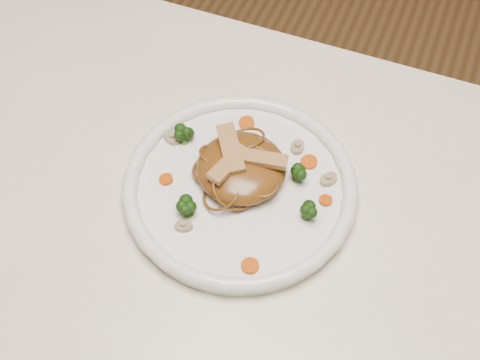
% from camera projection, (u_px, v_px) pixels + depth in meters
% --- Properties ---
extents(table, '(1.20, 0.80, 0.75)m').
position_uv_depth(table, '(255.00, 298.00, 0.84)').
color(table, white).
rests_on(table, ground).
extents(plate, '(0.34, 0.34, 0.02)m').
position_uv_depth(plate, '(240.00, 190.00, 0.81)').
color(plate, white).
rests_on(plate, table).
extents(noodle_mound, '(0.15, 0.15, 0.04)m').
position_uv_depth(noodle_mound, '(241.00, 168.00, 0.80)').
color(noodle_mound, brown).
rests_on(noodle_mound, plate).
extents(chicken_a, '(0.06, 0.03, 0.01)m').
position_uv_depth(chicken_a, '(264.00, 159.00, 0.78)').
color(chicken_a, tan).
rests_on(chicken_a, noodle_mound).
extents(chicken_b, '(0.06, 0.07, 0.01)m').
position_uv_depth(chicken_b, '(231.00, 149.00, 0.79)').
color(chicken_b, tan).
rests_on(chicken_b, noodle_mound).
extents(chicken_c, '(0.04, 0.07, 0.01)m').
position_uv_depth(chicken_c, '(229.00, 164.00, 0.78)').
color(chicken_c, tan).
rests_on(chicken_c, noodle_mound).
extents(broccoli_0, '(0.03, 0.03, 0.03)m').
position_uv_depth(broccoli_0, '(298.00, 172.00, 0.80)').
color(broccoli_0, black).
rests_on(broccoli_0, plate).
extents(broccoli_1, '(0.03, 0.03, 0.03)m').
position_uv_depth(broccoli_1, '(183.00, 135.00, 0.84)').
color(broccoli_1, black).
rests_on(broccoli_1, plate).
extents(broccoli_2, '(0.03, 0.03, 0.03)m').
position_uv_depth(broccoli_2, '(187.00, 207.00, 0.77)').
color(broccoli_2, black).
rests_on(broccoli_2, plate).
extents(broccoli_3, '(0.04, 0.04, 0.03)m').
position_uv_depth(broccoli_3, '(308.00, 210.00, 0.77)').
color(broccoli_3, black).
rests_on(broccoli_3, plate).
extents(carrot_0, '(0.02, 0.02, 0.00)m').
position_uv_depth(carrot_0, '(309.00, 162.00, 0.83)').
color(carrot_0, '#BC4906').
rests_on(carrot_0, plate).
extents(carrot_1, '(0.02, 0.02, 0.00)m').
position_uv_depth(carrot_1, '(166.00, 179.00, 0.81)').
color(carrot_1, '#BC4906').
rests_on(carrot_1, plate).
extents(carrot_2, '(0.02, 0.02, 0.00)m').
position_uv_depth(carrot_2, '(326.00, 200.00, 0.79)').
color(carrot_2, '#BC4906').
rests_on(carrot_2, plate).
extents(carrot_3, '(0.03, 0.03, 0.00)m').
position_uv_depth(carrot_3, '(247.00, 123.00, 0.86)').
color(carrot_3, '#BC4906').
rests_on(carrot_3, plate).
extents(carrot_4, '(0.02, 0.02, 0.00)m').
position_uv_depth(carrot_4, '(250.00, 266.00, 0.74)').
color(carrot_4, '#BC4906').
rests_on(carrot_4, plate).
extents(mushroom_0, '(0.03, 0.03, 0.01)m').
position_uv_depth(mushroom_0, '(184.00, 226.00, 0.77)').
color(mushroom_0, tan).
rests_on(mushroom_0, plate).
extents(mushroom_1, '(0.04, 0.04, 0.01)m').
position_uv_depth(mushroom_1, '(329.00, 179.00, 0.81)').
color(mushroom_1, tan).
rests_on(mushroom_1, plate).
extents(mushroom_2, '(0.03, 0.03, 0.01)m').
position_uv_depth(mushroom_2, '(172.00, 138.00, 0.85)').
color(mushroom_2, tan).
rests_on(mushroom_2, plate).
extents(mushroom_3, '(0.03, 0.03, 0.01)m').
position_uv_depth(mushroom_3, '(297.00, 147.00, 0.84)').
color(mushroom_3, tan).
rests_on(mushroom_3, plate).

